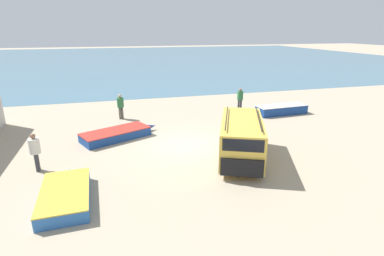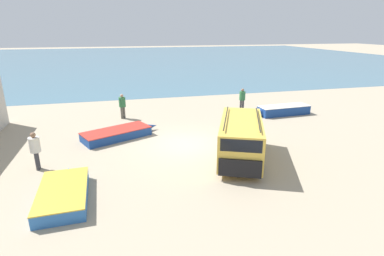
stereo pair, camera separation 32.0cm
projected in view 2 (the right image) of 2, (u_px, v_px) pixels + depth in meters
name	position (u px, v px, depth m)	size (l,w,h in m)	color
ground_plane	(186.00, 144.00, 16.58)	(200.00, 200.00, 0.00)	tan
sea_water	(132.00, 59.00, 64.47)	(120.00, 80.00, 0.01)	#477084
parked_van	(241.00, 138.00, 14.37)	(3.64, 5.21, 2.13)	gold
fishing_rowboat_0	(118.00, 133.00, 17.55)	(4.69, 3.05, 0.52)	navy
fishing_rowboat_1	(281.00, 110.00, 22.27)	(4.72, 1.49, 0.67)	navy
fishing_rowboat_2	(64.00, 193.00, 11.19)	(1.86, 4.05, 0.51)	#2D66AD
fisherman_0	(122.00, 104.00, 21.09)	(0.46, 0.46, 1.77)	#5B564C
fisherman_1	(35.00, 148.00, 13.33)	(0.47, 0.47, 1.77)	#38383D
fisherman_2	(242.00, 98.00, 23.15)	(0.46, 0.46, 1.74)	#38383D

